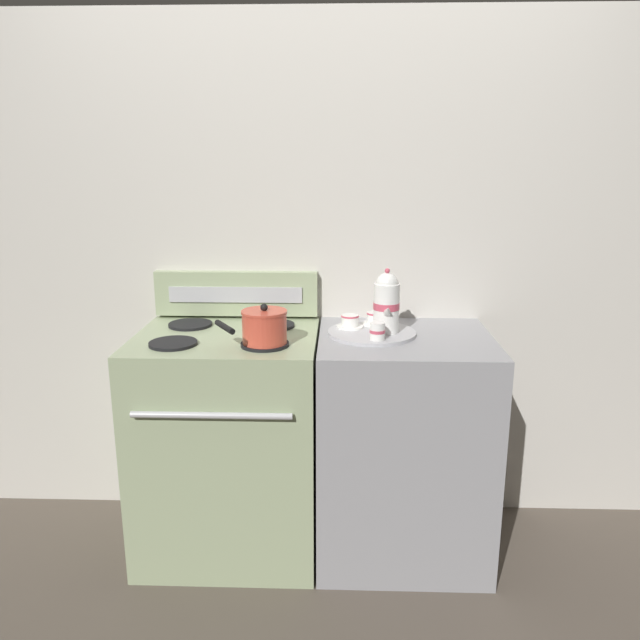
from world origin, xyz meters
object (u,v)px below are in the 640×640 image
at_px(saucepan, 264,327).
at_px(teapot, 386,303).
at_px(teacup_right, 375,318).
at_px(stove, 230,442).
at_px(creamer_jug, 377,331).
at_px(serving_tray, 372,333).
at_px(teacup_left, 350,321).

bearing_deg(saucepan, teapot, 18.74).
bearing_deg(teacup_right, stove, -167.36).
bearing_deg(creamer_jug, saucepan, -173.24).
height_order(saucepan, serving_tray, saucepan).
bearing_deg(teapot, teacup_left, 154.89).
distance_m(saucepan, teacup_right, 0.51).
distance_m(stove, teacup_right, 0.80).
bearing_deg(saucepan, teacup_right, 32.54).
xyz_separation_m(teacup_right, creamer_jug, (-0.00, -0.22, 0.01)).
relative_size(serving_tray, teacup_right, 3.20).
relative_size(stove, teapot, 3.67).
xyz_separation_m(teapot, teacup_right, (-0.04, 0.12, -0.09)).
distance_m(stove, teapot, 0.87).
distance_m(teapot, creamer_jug, 0.14).
height_order(stove, teapot, teapot).
height_order(teapot, teacup_right, teapot).
distance_m(serving_tray, teacup_right, 0.11).
distance_m(saucepan, serving_tray, 0.45).
xyz_separation_m(stove, teacup_left, (0.50, 0.08, 0.50)).
relative_size(teacup_left, teacup_right, 1.00).
bearing_deg(teapot, saucepan, -161.26).
relative_size(teacup_left, creamer_jug, 1.63).
relative_size(stove, creamer_jug, 13.94).
xyz_separation_m(stove, saucepan, (0.17, -0.14, 0.54)).
relative_size(saucepan, teacup_right, 2.43).
bearing_deg(serving_tray, saucepan, -157.43).
xyz_separation_m(saucepan, teapot, (0.47, 0.16, 0.06)).
bearing_deg(serving_tray, teapot, -13.37).
relative_size(teacup_right, creamer_jug, 1.63).
bearing_deg(saucepan, stove, 140.83).
relative_size(saucepan, teapot, 1.04).
xyz_separation_m(serving_tray, teacup_right, (0.02, 0.10, 0.03)).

